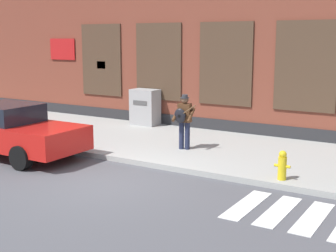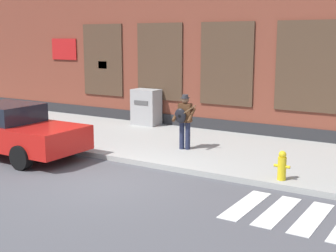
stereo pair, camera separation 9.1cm
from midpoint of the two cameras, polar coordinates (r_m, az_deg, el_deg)
name	(u,v)px [view 1 (the left image)]	position (r m, az deg, el deg)	size (l,w,h in m)	color
ground_plane	(110,182)	(11.48, -7.29, -6.73)	(160.00, 160.00, 0.00)	#4C4C51
sidewalk	(191,146)	(14.68, 2.59, -2.50)	(28.00, 5.00, 0.15)	#9E9E99
building_backdrop	(249,32)	(18.36, 9.65, 11.24)	(28.00, 4.06, 7.31)	brown
red_car	(10,130)	(14.38, -18.83, -0.51)	(4.61, 2.01, 1.53)	red
busker	(184,118)	(13.81, 1.75, 0.92)	(0.75, 0.59, 1.64)	#1E233D
utility_box	(145,107)	(17.87, -2.96, 2.32)	(1.03, 0.69, 1.36)	#9E9E9E
fire_hydrant	(282,165)	(11.25, 13.53, -4.69)	(0.38, 0.20, 0.70)	gold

